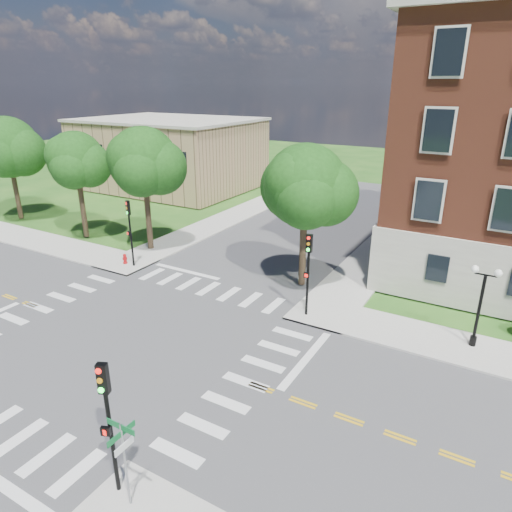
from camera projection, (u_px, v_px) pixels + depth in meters
The scene contains 18 objects.
ground at pixel (127, 340), 23.70m from camera, with size 160.00×160.00×0.00m, color #1E4D15.
road_ew at pixel (127, 340), 23.70m from camera, with size 90.00×12.00×0.01m, color #3D3D3F.
road_ns at pixel (127, 340), 23.70m from camera, with size 12.00×90.00×0.01m, color #3D3D3F.
sidewalk_ne at pixel (481, 292), 28.94m from camera, with size 34.00×34.00×0.12m.
sidewalk_nw at pixel (126, 222), 43.30m from camera, with size 34.00×34.00×0.12m.
crosswalk_east at pixel (246, 382), 20.34m from camera, with size 2.20×10.20×0.02m, color silver, non-canonical shape.
stop_bar_east at pixel (306, 359), 22.02m from camera, with size 0.40×5.50×0.00m, color silver.
secondary_building at pixel (170, 153), 56.72m from camera, with size 20.40×15.40×8.30m.
tree_a at pixel (8, 147), 42.09m from camera, with size 5.58×5.58×9.58m.
tree_b at pixel (76, 160), 36.89m from camera, with size 4.55×4.55×8.82m.
tree_c at pixel (143, 162), 34.03m from camera, with size 5.18×5.18×9.46m.
tree_d at pixel (305, 186), 27.68m from camera, with size 5.12×5.12×9.09m.
traffic_signal_se at pixel (108, 413), 13.77m from camera, with size 0.38×0.46×4.80m.
traffic_signal_ne at pixel (308, 265), 24.95m from camera, with size 0.32×0.36×4.80m.
traffic_signal_nw at pixel (130, 225), 31.89m from camera, with size 0.38×0.46×4.80m.
twin_lamp_west at pixel (480, 302), 22.14m from camera, with size 1.36×0.36×4.23m.
street_sign_pole at pixel (124, 449), 13.59m from camera, with size 1.10×1.10×3.10m.
fire_hydrant at pixel (125, 259), 33.24m from camera, with size 0.35×0.35×0.75m.
Camera 1 is at (16.09, -14.48, 12.53)m, focal length 32.00 mm.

